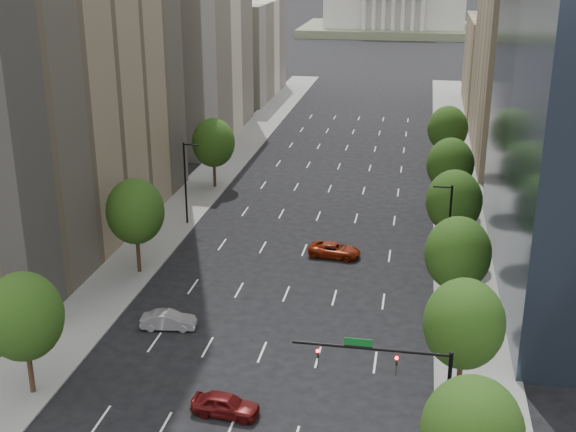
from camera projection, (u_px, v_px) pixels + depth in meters
The scene contains 22 objects.
sidewalk_left at pixel (154, 239), 77.07m from camera, with size 6.00×200.00×0.15m, color slate.
sidewalk_right at pixel (466, 260), 71.94m from camera, with size 6.00×200.00×0.15m, color slate.
midrise_cream_left at pixel (184, 21), 112.50m from camera, with size 14.00×30.00×35.00m, color beige.
filler_left at pixel (238, 49), 145.94m from camera, with size 14.00×26.00×18.00m, color beige.
parking_tan_right at pixel (534, 48), 102.30m from camera, with size 14.00×30.00×30.00m, color #8C7759.
filler_right at pixel (507, 64), 135.23m from camera, with size 14.00×26.00×16.00m, color #8C7759.
tree_right_1 at pixel (464, 324), 48.05m from camera, with size 5.20×5.20×8.75m.
tree_right_2 at pixel (458, 254), 59.20m from camera, with size 5.20×5.20×8.61m.
tree_right_3 at pixel (454, 202), 70.21m from camera, with size 5.20×5.20×8.89m.
tree_right_4 at pixel (450, 165), 83.31m from camera, with size 5.20×5.20×8.46m.
tree_right_5 at pixel (448, 129), 98.02m from camera, with size 5.20×5.20×8.75m.
tree_left_0 at pixel (23, 317), 48.98m from camera, with size 5.20×5.20×8.75m.
tree_left_1 at pixel (135, 211), 67.41m from camera, with size 5.20×5.20×8.97m.
tree_left_2 at pixel (213, 143), 91.57m from camera, with size 5.20×5.20×8.68m.
streetlight_rn at pixel (448, 231), 66.03m from camera, with size 1.70×0.20×9.00m.
streetlight_ln at pixel (186, 181), 79.73m from camera, with size 1.70×0.20×9.00m.
traffic_signal at pixel (405, 377), 43.26m from camera, with size 9.12×0.40×7.38m.
capitol at pixel (395, 7), 247.18m from camera, with size 60.00×40.00×35.20m.
foothills at pixel (458, 33), 580.86m from camera, with size 720.00×413.00×263.00m.
car_maroon at pixel (225, 405), 48.36m from camera, with size 1.77×4.41×1.50m, color #520D0D.
car_silver at pixel (169, 320), 59.23m from camera, with size 1.50×4.30×1.42m, color #98979C.
car_red_far at pixel (334, 250), 72.78m from camera, with size 2.30×4.98×1.38m, color maroon.
Camera 1 is at (10.56, -8.13, 28.55)m, focal length 47.35 mm.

